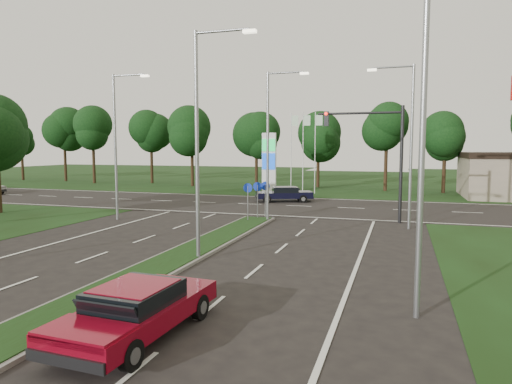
% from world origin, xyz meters
% --- Properties ---
extents(ground, '(160.00, 160.00, 0.00)m').
position_xyz_m(ground, '(0.00, 0.00, 0.00)').
color(ground, black).
rests_on(ground, ground).
extents(verge_far, '(160.00, 50.00, 0.02)m').
position_xyz_m(verge_far, '(0.00, 55.00, 0.00)').
color(verge_far, black).
rests_on(verge_far, ground).
extents(cross_road, '(160.00, 12.00, 0.02)m').
position_xyz_m(cross_road, '(0.00, 24.00, 0.00)').
color(cross_road, black).
rests_on(cross_road, ground).
extents(median_kerb, '(2.00, 26.00, 0.12)m').
position_xyz_m(median_kerb, '(0.00, 4.00, 0.06)').
color(median_kerb, slate).
rests_on(median_kerb, ground).
extents(streetlight_median_near, '(2.53, 0.22, 9.00)m').
position_xyz_m(streetlight_median_near, '(1.00, 6.00, 5.08)').
color(streetlight_median_near, gray).
rests_on(streetlight_median_near, ground).
extents(streetlight_median_far, '(2.53, 0.22, 9.00)m').
position_xyz_m(streetlight_median_far, '(1.00, 16.00, 5.08)').
color(streetlight_median_far, gray).
rests_on(streetlight_median_far, ground).
extents(streetlight_left_far, '(2.53, 0.22, 9.00)m').
position_xyz_m(streetlight_left_far, '(-8.30, 14.00, 5.08)').
color(streetlight_left_far, gray).
rests_on(streetlight_left_far, ground).
extents(streetlight_right_far, '(2.53, 0.22, 9.00)m').
position_xyz_m(streetlight_right_far, '(8.80, 16.00, 5.08)').
color(streetlight_right_far, gray).
rests_on(streetlight_right_far, ground).
extents(streetlight_right_near, '(2.53, 0.22, 9.00)m').
position_xyz_m(streetlight_right_near, '(8.80, 2.00, 5.08)').
color(streetlight_right_near, gray).
rests_on(streetlight_right_near, ground).
extents(traffic_signal, '(5.10, 0.42, 7.00)m').
position_xyz_m(traffic_signal, '(7.19, 18.00, 4.65)').
color(traffic_signal, black).
rests_on(traffic_signal, ground).
extents(median_signs, '(1.16, 1.76, 2.38)m').
position_xyz_m(median_signs, '(0.00, 16.40, 1.71)').
color(median_signs, gray).
rests_on(median_signs, ground).
extents(gas_pylon, '(5.80, 1.26, 8.00)m').
position_xyz_m(gas_pylon, '(-3.79, 33.05, 3.20)').
color(gas_pylon, silver).
rests_on(gas_pylon, ground).
extents(treeline_far, '(6.00, 6.00, 9.90)m').
position_xyz_m(treeline_far, '(0.10, 39.93, 6.83)').
color(treeline_far, black).
rests_on(treeline_far, ground).
extents(red_sedan, '(2.14, 4.76, 1.28)m').
position_xyz_m(red_sedan, '(2.62, -1.35, 0.69)').
color(red_sedan, maroon).
rests_on(red_sedan, ground).
extents(navy_sedan, '(5.01, 3.44, 1.28)m').
position_xyz_m(navy_sedan, '(-0.78, 26.43, 0.69)').
color(navy_sedan, black).
rests_on(navy_sedan, ground).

